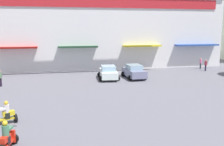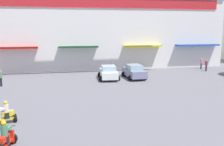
{
  "view_description": "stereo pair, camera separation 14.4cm",
  "coord_description": "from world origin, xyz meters",
  "px_view_note": "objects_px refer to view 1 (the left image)",
  "views": [
    {
      "loc": [
        -6.95,
        -4.54,
        5.78
      ],
      "look_at": [
        -1.94,
        19.31,
        1.46
      ],
      "focal_mm": 41.27,
      "sensor_mm": 36.0,
      "label": 1
    },
    {
      "loc": [
        -6.81,
        -4.57,
        5.78
      ],
      "look_at": [
        -1.94,
        19.31,
        1.46
      ],
      "focal_mm": 41.27,
      "sensor_mm": 36.0,
      "label": 2
    }
  ],
  "objects_px": {
    "parked_car_1": "(134,71)",
    "pedestrian_3": "(206,65)",
    "scooter_rider_4": "(7,138)",
    "pedestrian_1": "(201,63)",
    "parked_car_0": "(108,72)",
    "scooter_rider_3": "(5,115)",
    "pedestrian_4": "(0,77)"
  },
  "relations": [
    {
      "from": "parked_car_1",
      "to": "parked_car_0",
      "type": "bearing_deg",
      "value": 178.05
    },
    {
      "from": "parked_car_1",
      "to": "pedestrian_4",
      "type": "distance_m",
      "value": 14.23
    },
    {
      "from": "scooter_rider_3",
      "to": "pedestrian_3",
      "type": "distance_m",
      "value": 27.18
    },
    {
      "from": "parked_car_1",
      "to": "pedestrian_1",
      "type": "bearing_deg",
      "value": 22.52
    },
    {
      "from": "pedestrian_3",
      "to": "scooter_rider_4",
      "type": "bearing_deg",
      "value": -139.68
    },
    {
      "from": "parked_car_1",
      "to": "pedestrian_3",
      "type": "bearing_deg",
      "value": 14.65
    },
    {
      "from": "pedestrian_4",
      "to": "parked_car_1",
      "type": "bearing_deg",
      "value": 5.35
    },
    {
      "from": "scooter_rider_4",
      "to": "pedestrian_1",
      "type": "relative_size",
      "value": 0.97
    },
    {
      "from": "parked_car_0",
      "to": "parked_car_1",
      "type": "distance_m",
      "value": 3.0
    },
    {
      "from": "parked_car_0",
      "to": "pedestrian_3",
      "type": "distance_m",
      "value": 14.16
    },
    {
      "from": "scooter_rider_4",
      "to": "pedestrian_4",
      "type": "xyz_separation_m",
      "value": [
        -3.16,
        14.41,
        0.33
      ]
    },
    {
      "from": "parked_car_0",
      "to": "scooter_rider_3",
      "type": "xyz_separation_m",
      "value": [
        -8.74,
        -12.3,
        -0.18
      ]
    },
    {
      "from": "scooter_rider_3",
      "to": "pedestrian_1",
      "type": "distance_m",
      "value": 28.46
    },
    {
      "from": "scooter_rider_4",
      "to": "parked_car_0",
      "type": "bearing_deg",
      "value": 63.17
    },
    {
      "from": "scooter_rider_4",
      "to": "pedestrian_1",
      "type": "bearing_deg",
      "value": 42.55
    },
    {
      "from": "pedestrian_1",
      "to": "pedestrian_4",
      "type": "relative_size",
      "value": 0.95
    },
    {
      "from": "scooter_rider_4",
      "to": "pedestrian_3",
      "type": "distance_m",
      "value": 28.73
    },
    {
      "from": "pedestrian_3",
      "to": "pedestrian_4",
      "type": "relative_size",
      "value": 0.95
    },
    {
      "from": "scooter_rider_3",
      "to": "pedestrian_3",
      "type": "height_order",
      "value": "pedestrian_3"
    },
    {
      "from": "pedestrian_3",
      "to": "pedestrian_4",
      "type": "height_order",
      "value": "pedestrian_4"
    },
    {
      "from": "parked_car_0",
      "to": "scooter_rider_3",
      "type": "bearing_deg",
      "value": -125.41
    },
    {
      "from": "pedestrian_3",
      "to": "pedestrian_4",
      "type": "bearing_deg",
      "value": -170.54
    },
    {
      "from": "parked_car_1",
      "to": "pedestrian_4",
      "type": "xyz_separation_m",
      "value": [
        -14.17,
        -1.33,
        0.13
      ]
    },
    {
      "from": "scooter_rider_4",
      "to": "pedestrian_3",
      "type": "relative_size",
      "value": 0.97
    },
    {
      "from": "parked_car_0",
      "to": "pedestrian_3",
      "type": "xyz_separation_m",
      "value": [
        13.89,
        2.74,
        0.1
      ]
    },
    {
      "from": "parked_car_1",
      "to": "scooter_rider_4",
      "type": "xyz_separation_m",
      "value": [
        -11.01,
        -15.74,
        -0.19
      ]
    },
    {
      "from": "scooter_rider_4",
      "to": "pedestrian_3",
      "type": "bearing_deg",
      "value": 40.32
    },
    {
      "from": "scooter_rider_3",
      "to": "pedestrian_4",
      "type": "distance_m",
      "value": 11.14
    },
    {
      "from": "parked_car_1",
      "to": "scooter_rider_4",
      "type": "height_order",
      "value": "parked_car_1"
    },
    {
      "from": "parked_car_1",
      "to": "pedestrian_3",
      "type": "distance_m",
      "value": 11.26
    },
    {
      "from": "scooter_rider_4",
      "to": "pedestrian_1",
      "type": "xyz_separation_m",
      "value": [
        22.21,
        20.39,
        0.29
      ]
    },
    {
      "from": "scooter_rider_4",
      "to": "pedestrian_4",
      "type": "distance_m",
      "value": 14.76
    }
  ]
}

